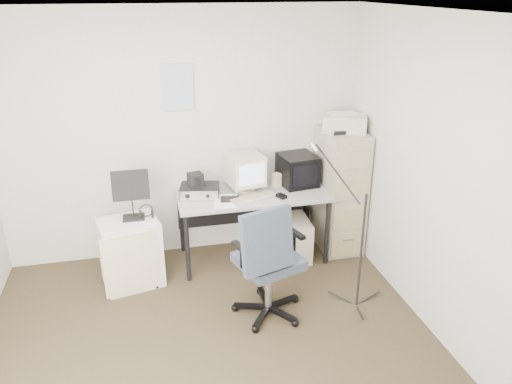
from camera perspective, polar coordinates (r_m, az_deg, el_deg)
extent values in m
cube|color=#352E20|center=(4.06, -4.72, -18.50)|extent=(3.60, 3.60, 0.01)
cube|color=white|center=(3.06, -6.30, 19.55)|extent=(3.60, 3.60, 0.01)
cube|color=silver|center=(5.05, -8.38, 6.22)|extent=(3.60, 0.02, 2.50)
cube|color=silver|center=(4.00, 21.04, 0.44)|extent=(0.02, 3.60, 2.50)
cube|color=white|center=(4.92, -8.93, 11.76)|extent=(0.30, 0.02, 0.44)
cube|color=gray|center=(5.32, 9.53, 0.15)|extent=(0.40, 0.60, 1.30)
cube|color=beige|center=(5.09, 10.06, 7.79)|extent=(0.50, 0.43, 0.16)
cube|color=#ABABAB|center=(5.14, -0.42, -3.85)|extent=(1.50, 0.70, 0.73)
cube|color=beige|center=(4.99, -1.30, 2.23)|extent=(0.39, 0.41, 0.37)
cube|color=black|center=(5.17, 4.76, 2.55)|extent=(0.40, 0.41, 0.32)
cube|color=beige|center=(5.12, 2.35, 1.38)|extent=(0.10, 0.10, 0.14)
cube|color=beige|center=(4.83, -0.55, -0.70)|extent=(0.50, 0.35, 0.03)
cube|color=black|center=(4.87, 2.92, -0.47)|extent=(0.10, 0.12, 0.03)
cube|color=black|center=(4.93, -6.45, 0.17)|extent=(0.42, 0.34, 0.11)
cube|color=black|center=(4.87, -6.93, 1.40)|extent=(0.16, 0.15, 0.13)
cube|color=white|center=(4.78, -3.46, -1.03)|extent=(0.27, 0.34, 0.02)
cube|color=beige|center=(5.24, 4.82, -5.22)|extent=(0.23, 0.47, 0.43)
cube|color=#354253|center=(4.20, 1.46, -7.65)|extent=(0.79, 0.79, 1.08)
cube|color=silver|center=(4.87, -14.11, -6.73)|extent=(0.60, 0.52, 0.65)
cube|color=black|center=(4.67, -14.06, -0.24)|extent=(0.37, 0.26, 0.49)
torus|color=black|center=(4.74, -12.42, -2.37)|extent=(0.15, 0.15, 0.03)
cylinder|color=black|center=(4.32, 12.11, -4.79)|extent=(0.03, 0.03, 1.41)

